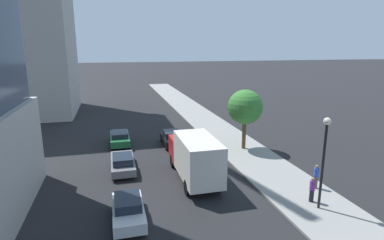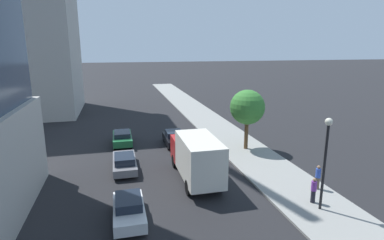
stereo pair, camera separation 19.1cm
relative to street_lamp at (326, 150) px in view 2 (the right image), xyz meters
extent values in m
cube|color=gray|center=(0.03, 5.68, -3.78)|extent=(4.84, 120.00, 0.15)
cube|color=#B2AFA8|center=(-23.94, 35.07, 10.82)|extent=(13.80, 13.94, 29.35)
cylinder|color=black|center=(0.00, 0.00, -1.09)|extent=(0.16, 0.16, 5.23)
sphere|color=silver|center=(0.00, 0.00, 1.71)|extent=(0.44, 0.44, 0.44)
cylinder|color=brown|center=(0.21, 11.67, -2.29)|extent=(0.36, 0.36, 2.82)
sphere|color=#387F33|center=(0.21, 11.67, 0.34)|extent=(3.26, 3.26, 3.26)
cube|color=slate|center=(-11.25, 9.45, -3.30)|extent=(1.81, 4.73, 0.58)
cube|color=#19212D|center=(-11.25, 8.91, -2.74)|extent=(1.52, 2.20, 0.53)
cylinder|color=black|center=(-12.05, 11.05, -3.54)|extent=(0.22, 0.62, 0.62)
cylinder|color=black|center=(-10.45, 11.05, -3.54)|extent=(0.22, 0.62, 0.62)
cylinder|color=black|center=(-12.05, 7.84, -3.54)|extent=(0.22, 0.62, 0.62)
cylinder|color=black|center=(-10.45, 7.84, -3.54)|extent=(0.22, 0.62, 0.62)
cube|color=black|center=(-6.16, 14.81, -3.27)|extent=(1.89, 4.10, 0.64)
cube|color=#19212D|center=(-6.16, 14.94, -2.69)|extent=(1.59, 2.01, 0.52)
cylinder|color=black|center=(-6.99, 16.20, -3.54)|extent=(0.22, 0.63, 0.63)
cylinder|color=black|center=(-5.33, 16.20, -3.54)|extent=(0.22, 0.63, 0.63)
cylinder|color=black|center=(-6.99, 13.41, -3.54)|extent=(0.22, 0.63, 0.63)
cylinder|color=black|center=(-5.33, 13.41, -3.54)|extent=(0.22, 0.63, 0.63)
cube|color=#1E6638|center=(-11.25, 16.27, -3.22)|extent=(1.84, 4.46, 0.66)
cube|color=#19212D|center=(-11.25, 15.97, -2.66)|extent=(1.55, 2.24, 0.45)
cylinder|color=black|center=(-12.06, 17.79, -3.50)|extent=(0.22, 0.72, 0.72)
cylinder|color=black|center=(-10.44, 17.79, -3.50)|extent=(0.22, 0.72, 0.72)
cylinder|color=black|center=(-12.06, 14.75, -3.50)|extent=(0.22, 0.72, 0.72)
cylinder|color=black|center=(-10.44, 14.75, -3.50)|extent=(0.22, 0.72, 0.72)
cube|color=silver|center=(-11.25, 1.67, -3.29)|extent=(1.73, 4.02, 0.63)
cube|color=#19212D|center=(-11.25, 1.77, -2.71)|extent=(1.46, 2.07, 0.52)
cylinder|color=black|center=(-12.01, 3.04, -3.55)|extent=(0.22, 0.60, 0.60)
cylinder|color=black|center=(-10.49, 3.04, -3.55)|extent=(0.22, 0.60, 0.60)
cylinder|color=black|center=(-12.01, 0.31, -3.55)|extent=(0.22, 0.60, 0.60)
cylinder|color=black|center=(-10.49, 0.31, -3.55)|extent=(0.22, 0.60, 0.60)
cube|color=#B21E1E|center=(-6.16, 9.03, -2.29)|extent=(2.45, 2.08, 1.88)
cube|color=silver|center=(-6.16, 5.24, -1.81)|extent=(2.45, 5.19, 2.84)
cylinder|color=black|center=(-7.24, 9.03, -3.33)|extent=(0.30, 1.05, 1.05)
cylinder|color=black|center=(-5.08, 9.03, -3.33)|extent=(0.30, 1.05, 1.05)
cylinder|color=black|center=(-7.24, 3.94, -3.33)|extent=(0.30, 1.05, 1.05)
cylinder|color=black|center=(-5.08, 3.94, -3.33)|extent=(0.30, 1.05, 1.05)
cylinder|color=brown|center=(1.49, 2.42, -3.29)|extent=(0.28, 0.28, 0.83)
cylinder|color=#2D4CB2|center=(1.49, 2.42, -2.55)|extent=(0.34, 0.34, 0.64)
sphere|color=#997051|center=(1.49, 2.42, -2.12)|extent=(0.22, 0.22, 0.22)
cylinder|color=black|center=(0.04, 0.80, -3.31)|extent=(0.28, 0.28, 0.80)
cylinder|color=purple|center=(0.04, 0.80, -2.60)|extent=(0.34, 0.34, 0.61)
sphere|color=#997051|center=(0.04, 0.80, -2.19)|extent=(0.22, 0.22, 0.22)
camera|label=1|loc=(-11.76, -14.64, 5.86)|focal=29.05mm
camera|label=2|loc=(-11.57, -14.68, 5.86)|focal=29.05mm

